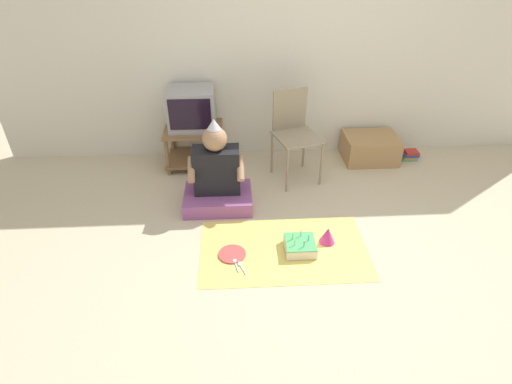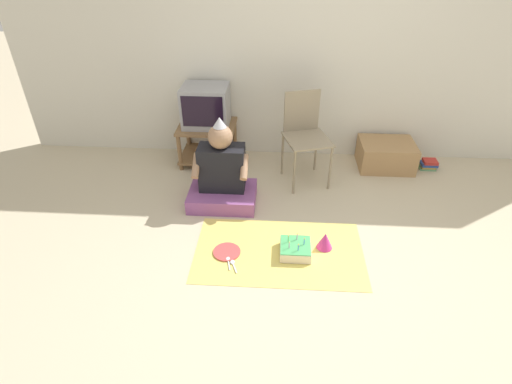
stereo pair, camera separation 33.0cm
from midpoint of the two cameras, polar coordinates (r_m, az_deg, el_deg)
The scene contains 14 objects.
ground_plane at distance 3.11m, azimuth 12.44°, elevation -11.86°, with size 16.00×16.00×0.00m, color beige.
wall_back at distance 4.29m, azimuth 11.25°, elevation 20.84°, with size 6.40×0.06×2.55m.
tv_stand at distance 4.37m, azimuth -4.73°, elevation 7.38°, with size 0.60×0.50×0.43m.
tv at distance 4.23m, azimuth -4.94°, elevation 12.11°, with size 0.47×0.40×0.41m.
folding_chair at distance 3.98m, azimuth 9.37°, elevation 8.53°, with size 0.51×0.53×0.89m.
cardboard_box_stack at distance 4.57m, azimuth 20.06°, elevation 4.97°, with size 0.57×0.45×0.28m.
book_pile at distance 4.74m, azimuth 25.30°, elevation 3.51°, with size 0.18×0.13×0.10m.
person_seated at distance 3.66m, azimuth -2.31°, elevation 2.17°, with size 0.62×0.46×0.85m.
party_cloth at distance 3.26m, azimuth 6.25°, elevation -8.53°, with size 1.35×0.79×0.01m.
birthday_cake at distance 3.23m, azimuth 8.60°, elevation -8.17°, with size 0.24×0.24×0.15m.
party_hat_blue at distance 3.31m, azimuth 12.69°, elevation -6.89°, with size 0.13×0.13×0.14m.
paper_plate at distance 3.22m, azimuth -1.25°, elevation -8.65°, with size 0.22×0.22×0.01m.
plastic_spoon_near at distance 3.15m, azimuth -0.97°, elevation -9.85°, with size 0.05×0.14×0.01m.
plastic_spoon_far at distance 3.13m, azimuth -0.25°, elevation -10.29°, with size 0.07×0.14×0.01m.
Camera 2 is at (-0.36, -2.16, 2.18)m, focal length 28.00 mm.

